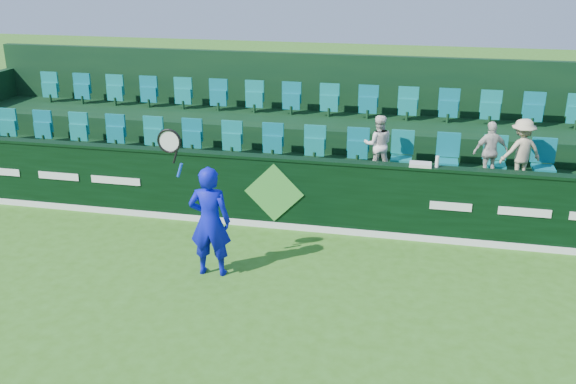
% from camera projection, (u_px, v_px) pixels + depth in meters
% --- Properties ---
extents(ground, '(60.00, 60.00, 0.00)m').
position_uv_depth(ground, '(203.00, 347.00, 8.23)').
color(ground, '#356A19').
rests_on(ground, ground).
extents(sponsor_hoarding, '(16.00, 0.25, 1.35)m').
position_uv_depth(sponsor_hoarding, '(276.00, 192.00, 11.65)').
color(sponsor_hoarding, black).
rests_on(sponsor_hoarding, ground).
extents(stand_tier_front, '(16.00, 2.00, 0.80)m').
position_uv_depth(stand_tier_front, '(288.00, 186.00, 12.76)').
color(stand_tier_front, black).
rests_on(stand_tier_front, ground).
extents(stand_tier_back, '(16.00, 1.80, 1.30)m').
position_uv_depth(stand_tier_back, '(307.00, 148.00, 14.41)').
color(stand_tier_back, black).
rests_on(stand_tier_back, ground).
extents(stand_rear, '(16.00, 4.10, 2.60)m').
position_uv_depth(stand_rear, '(310.00, 118.00, 14.62)').
color(stand_rear, black).
rests_on(stand_rear, ground).
extents(seat_row_front, '(13.50, 0.50, 0.60)m').
position_uv_depth(seat_row_front, '(293.00, 147.00, 12.88)').
color(seat_row_front, '#117D79').
rests_on(seat_row_front, stand_tier_front).
extents(seat_row_back, '(13.50, 0.50, 0.60)m').
position_uv_depth(seat_row_back, '(309.00, 103.00, 14.35)').
color(seat_row_back, '#117D79').
rests_on(seat_row_back, stand_tier_back).
extents(tennis_player, '(1.12, 0.48, 2.40)m').
position_uv_depth(tennis_player, '(209.00, 221.00, 9.83)').
color(tennis_player, '#0B11C8').
rests_on(tennis_player, ground).
extents(spectator_left, '(0.61, 0.51, 1.13)m').
position_uv_depth(spectator_left, '(378.00, 144.00, 12.09)').
color(spectator_left, white).
rests_on(spectator_left, stand_tier_front).
extents(spectator_middle, '(0.71, 0.49, 1.12)m').
position_uv_depth(spectator_middle, '(490.00, 151.00, 11.68)').
color(spectator_middle, silver).
rests_on(spectator_middle, stand_tier_front).
extents(spectator_right, '(0.88, 0.70, 1.19)m').
position_uv_depth(spectator_right, '(521.00, 151.00, 11.56)').
color(spectator_right, beige).
rests_on(spectator_right, stand_tier_front).
extents(towel, '(0.37, 0.24, 0.06)m').
position_uv_depth(towel, '(420.00, 164.00, 10.90)').
color(towel, silver).
rests_on(towel, sponsor_hoarding).
extents(drinks_bottle, '(0.06, 0.06, 0.19)m').
position_uv_depth(drinks_bottle, '(437.00, 162.00, 10.82)').
color(drinks_bottle, white).
rests_on(drinks_bottle, sponsor_hoarding).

